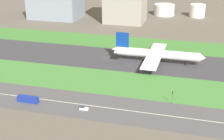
{
  "coord_description": "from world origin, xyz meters",
  "views": [
    {
      "loc": [
        64.29,
        -214.73,
        78.59
      ],
      "look_at": [
        14.94,
        -36.5,
        6.0
      ],
      "focal_mm": 52.84,
      "sensor_mm": 36.0,
      "label": 1
    }
  ],
  "objects_px": {
    "airliner": "(155,54)",
    "fuel_tank_centre": "(197,11)",
    "fuel_tank_west": "(164,10)",
    "car_0": "(83,108)",
    "traffic_light": "(172,97)",
    "bus_0": "(28,99)",
    "terminal_building": "(56,3)"
  },
  "relations": [
    {
      "from": "car_0",
      "to": "terminal_building",
      "type": "height_order",
      "value": "terminal_building"
    },
    {
      "from": "airliner",
      "to": "terminal_building",
      "type": "distance_m",
      "value": 169.99
    },
    {
      "from": "terminal_building",
      "to": "fuel_tank_centre",
      "type": "bearing_deg",
      "value": 16.84
    },
    {
      "from": "terminal_building",
      "to": "fuel_tank_west",
      "type": "xyz_separation_m",
      "value": [
        112.08,
        45.0,
        -10.39
      ]
    },
    {
      "from": "terminal_building",
      "to": "fuel_tank_west",
      "type": "height_order",
      "value": "terminal_building"
    },
    {
      "from": "terminal_building",
      "to": "fuel_tank_west",
      "type": "bearing_deg",
      "value": 21.88
    },
    {
      "from": "bus_0",
      "to": "terminal_building",
      "type": "bearing_deg",
      "value": -69.71
    },
    {
      "from": "car_0",
      "to": "terminal_building",
      "type": "xyz_separation_m",
      "value": [
        -101.66,
        192.0,
        15.58
      ]
    },
    {
      "from": "airliner",
      "to": "fuel_tank_west",
      "type": "distance_m",
      "value": 159.58
    },
    {
      "from": "car_0",
      "to": "fuel_tank_centre",
      "type": "bearing_deg",
      "value": -101.21
    },
    {
      "from": "terminal_building",
      "to": "fuel_tank_centre",
      "type": "relative_size",
      "value": 3.19
    },
    {
      "from": "airliner",
      "to": "fuel_tank_west",
      "type": "height_order",
      "value": "airliner"
    },
    {
      "from": "fuel_tank_centre",
      "to": "car_0",
      "type": "bearing_deg",
      "value": -101.21
    },
    {
      "from": "bus_0",
      "to": "terminal_building",
      "type": "xyz_separation_m",
      "value": [
        -70.98,
        192.0,
        14.69
      ]
    },
    {
      "from": "bus_0",
      "to": "fuel_tank_west",
      "type": "distance_m",
      "value": 240.57
    },
    {
      "from": "bus_0",
      "to": "terminal_building",
      "type": "relative_size",
      "value": 0.22
    },
    {
      "from": "terminal_building",
      "to": "car_0",
      "type": "bearing_deg",
      "value": -62.1
    },
    {
      "from": "airliner",
      "to": "fuel_tank_west",
      "type": "bearing_deg",
      "value": 94.89
    },
    {
      "from": "car_0",
      "to": "fuel_tank_centre",
      "type": "distance_m",
      "value": 241.69
    },
    {
      "from": "car_0",
      "to": "traffic_light",
      "type": "distance_m",
      "value": 45.7
    },
    {
      "from": "airliner",
      "to": "bus_0",
      "type": "xyz_separation_m",
      "value": [
        -54.69,
        -78.0,
        -4.41
      ]
    },
    {
      "from": "fuel_tank_west",
      "to": "car_0",
      "type": "bearing_deg",
      "value": -92.52
    },
    {
      "from": "airliner",
      "to": "bus_0",
      "type": "relative_size",
      "value": 5.6
    },
    {
      "from": "car_0",
      "to": "traffic_light",
      "type": "height_order",
      "value": "traffic_light"
    },
    {
      "from": "traffic_light",
      "to": "terminal_building",
      "type": "xyz_separation_m",
      "value": [
        -143.53,
        174.01,
        12.22
      ]
    },
    {
      "from": "terminal_building",
      "to": "fuel_tank_centre",
      "type": "height_order",
      "value": "terminal_building"
    },
    {
      "from": "airliner",
      "to": "car_0",
      "type": "distance_m",
      "value": 81.79
    },
    {
      "from": "airliner",
      "to": "fuel_tank_centre",
      "type": "distance_m",
      "value": 160.65
    },
    {
      "from": "car_0",
      "to": "airliner",
      "type": "bearing_deg",
      "value": -107.11
    },
    {
      "from": "car_0",
      "to": "fuel_tank_west",
      "type": "relative_size",
      "value": 0.19
    },
    {
      "from": "car_0",
      "to": "fuel_tank_west",
      "type": "distance_m",
      "value": 237.29
    },
    {
      "from": "fuel_tank_west",
      "to": "fuel_tank_centre",
      "type": "bearing_deg",
      "value": 0.0
    }
  ]
}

